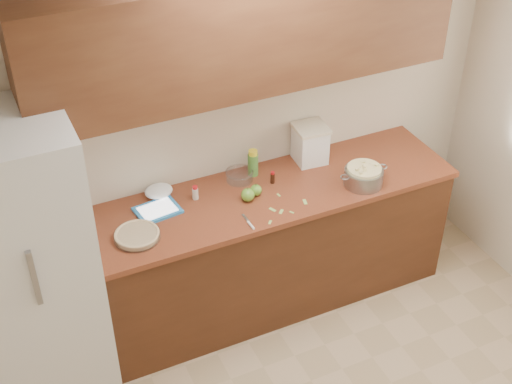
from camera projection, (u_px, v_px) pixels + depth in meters
name	position (u px, v px, depth m)	size (l,w,h in m)	color
room_shell	(396.00, 301.00, 3.20)	(3.60, 3.60, 3.60)	tan
counter_run	(257.00, 249.00, 4.78)	(2.64, 0.68, 0.92)	#4A2614
upper_cabinets	(246.00, 32.00, 4.02)	(2.60, 0.34, 0.70)	#57311A
fridge	(28.00, 264.00, 4.00)	(0.70, 0.70, 1.80)	silver
pie	(137.00, 235.00, 4.14)	(0.27, 0.27, 0.04)	silver
colander	(364.00, 176.00, 4.57)	(0.34, 0.25, 0.13)	gray
flour_canister	(310.00, 143.00, 4.75)	(0.23, 0.23, 0.26)	white
tablet	(158.00, 210.00, 4.36)	(0.29, 0.23, 0.02)	#2A83CB
paring_knife	(250.00, 224.00, 4.25)	(0.02, 0.17, 0.02)	gray
lemon_bottle	(253.00, 163.00, 4.64)	(0.07, 0.07, 0.19)	#4C8C38
cinnamon_shaker	(195.00, 193.00, 4.45)	(0.04, 0.04, 0.09)	beige
vanilla_bottle	(273.00, 178.00, 4.59)	(0.03, 0.03, 0.08)	black
mixing_bowl	(239.00, 175.00, 4.62)	(0.18, 0.18, 0.07)	silver
paper_towel	(159.00, 191.00, 4.47)	(0.18, 0.15, 0.07)	white
apple_left	(248.00, 195.00, 4.43)	(0.09, 0.09, 0.10)	#5F952B
apple_center	(256.00, 190.00, 4.48)	(0.07, 0.07, 0.09)	#5F952B
peel_a	(305.00, 202.00, 4.44)	(0.05, 0.02, 0.00)	#A2C761
peel_b	(270.00, 222.00, 4.28)	(0.04, 0.01, 0.00)	#A2C761
peel_c	(279.00, 195.00, 4.50)	(0.03, 0.01, 0.00)	#A2C761
peel_d	(292.00, 212.00, 4.35)	(0.03, 0.01, 0.00)	#A2C761
peel_e	(272.00, 210.00, 4.38)	(0.05, 0.02, 0.00)	#A2C761
peel_f	(281.00, 212.00, 4.36)	(0.05, 0.02, 0.00)	#A2C761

